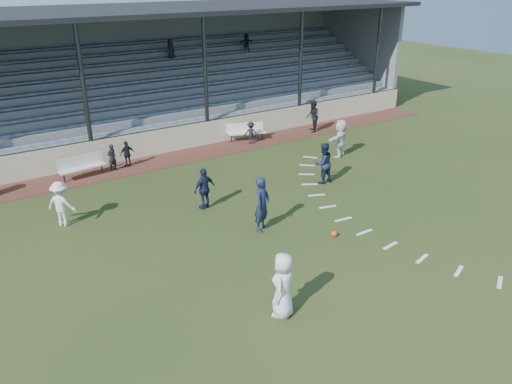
% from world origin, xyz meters
% --- Properties ---
extents(ground, '(90.00, 90.00, 0.00)m').
position_xyz_m(ground, '(0.00, 0.00, 0.00)').
color(ground, '#2C3917').
rests_on(ground, ground).
extents(cinder_track, '(34.00, 2.00, 0.02)m').
position_xyz_m(cinder_track, '(0.00, 10.50, 0.01)').
color(cinder_track, '#502820').
rests_on(cinder_track, ground).
extents(retaining_wall, '(34.00, 0.18, 1.20)m').
position_xyz_m(retaining_wall, '(0.00, 11.55, 0.60)').
color(retaining_wall, beige).
rests_on(retaining_wall, ground).
extents(bench_left, '(2.03, 0.68, 0.95)m').
position_xyz_m(bench_left, '(-3.84, 10.50, 0.58)').
color(bench_left, silver).
rests_on(bench_left, cinder_track).
extents(bench_right, '(2.02, 1.12, 0.95)m').
position_xyz_m(bench_right, '(4.90, 10.95, 0.58)').
color(bench_right, silver).
rests_on(bench_right, cinder_track).
extents(football, '(0.22, 0.22, 0.22)m').
position_xyz_m(football, '(1.78, 0.36, 0.11)').
color(football, '#E8470D').
rests_on(football, ground).
extents(player_white_lead, '(1.05, 1.00, 1.81)m').
position_xyz_m(player_white_lead, '(-2.17, -2.07, 0.91)').
color(player_white_lead, white).
rests_on(player_white_lead, ground).
extents(player_navy_lead, '(0.85, 0.77, 1.96)m').
position_xyz_m(player_navy_lead, '(0.01, 2.13, 0.98)').
color(player_navy_lead, '#161F3D').
rests_on(player_navy_lead, ground).
extents(player_navy_mid, '(0.86, 0.67, 1.77)m').
position_xyz_m(player_navy_mid, '(4.55, 4.26, 0.88)').
color(player_navy_mid, '#161F3D').
rests_on(player_navy_mid, ground).
extents(player_white_wing, '(1.18, 1.19, 1.65)m').
position_xyz_m(player_white_wing, '(-5.68, 6.30, 0.82)').
color(player_white_wing, white).
rests_on(player_white_wing, ground).
extents(player_navy_wing, '(1.01, 0.58, 1.62)m').
position_xyz_m(player_navy_wing, '(-0.84, 4.76, 0.81)').
color(player_navy_wing, '#161F3D').
rests_on(player_navy_wing, ground).
extents(player_white_back, '(1.77, 1.19, 1.83)m').
position_xyz_m(player_white_back, '(7.41, 6.36, 0.92)').
color(player_white_back, white).
rests_on(player_white_back, ground).
extents(official, '(1.03, 1.08, 1.76)m').
position_xyz_m(official, '(8.86, 10.24, 0.90)').
color(official, black).
rests_on(official, cinder_track).
extents(sub_left_near, '(0.52, 0.43, 1.23)m').
position_xyz_m(sub_left_near, '(-2.47, 10.54, 0.63)').
color(sub_left_near, black).
rests_on(sub_left_near, cinder_track).
extents(sub_left_far, '(0.75, 0.39, 1.22)m').
position_xyz_m(sub_left_far, '(-1.72, 10.63, 0.63)').
color(sub_left_far, black).
rests_on(sub_left_far, cinder_track).
extents(sub_right, '(0.85, 0.70, 1.15)m').
position_xyz_m(sub_right, '(4.85, 10.37, 0.60)').
color(sub_right, black).
rests_on(sub_right, cinder_track).
extents(grandstand, '(34.60, 9.00, 6.61)m').
position_xyz_m(grandstand, '(0.00, 16.26, 2.20)').
color(grandstand, slate).
rests_on(grandstand, ground).
extents(penalty_arc, '(3.89, 14.63, 0.01)m').
position_xyz_m(penalty_arc, '(4.12, 0.00, 0.01)').
color(penalty_arc, white).
rests_on(penalty_arc, ground).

